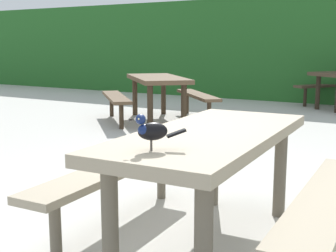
% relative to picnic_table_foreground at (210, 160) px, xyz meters
% --- Properties ---
extents(ground_plane, '(60.00, 60.00, 0.00)m').
position_rel_picnic_table_foreground_xyz_m(ground_plane, '(-0.11, -0.01, -0.56)').
color(ground_plane, '#B7B5AD').
extents(picnic_table_foreground, '(1.75, 1.83, 0.74)m').
position_rel_picnic_table_foreground_xyz_m(picnic_table_foreground, '(0.00, 0.00, 0.00)').
color(picnic_table_foreground, gray).
rests_on(picnic_table_foreground, ground).
extents(bird_grackle, '(0.23, 0.21, 0.18)m').
position_rel_picnic_table_foreground_xyz_m(bird_grackle, '(-0.03, -0.64, 0.29)').
color(bird_grackle, black).
rests_on(bird_grackle, picnic_table_foreground).
extents(picnic_table_mid_left, '(2.40, 2.40, 0.74)m').
position_rel_picnic_table_foreground_xyz_m(picnic_table_mid_left, '(-2.85, 3.99, 0.00)').
color(picnic_table_mid_left, brown).
rests_on(picnic_table_mid_left, ground).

